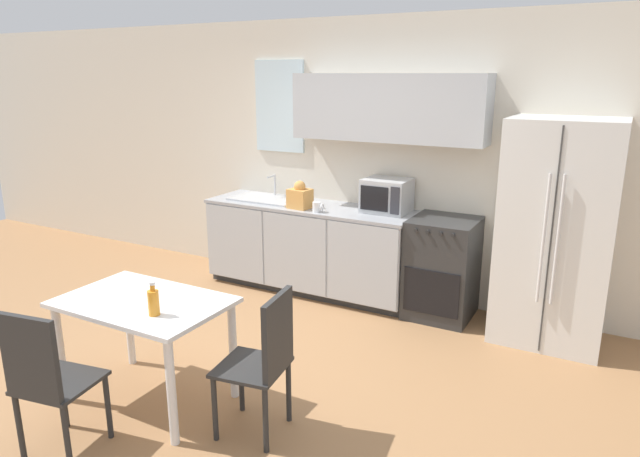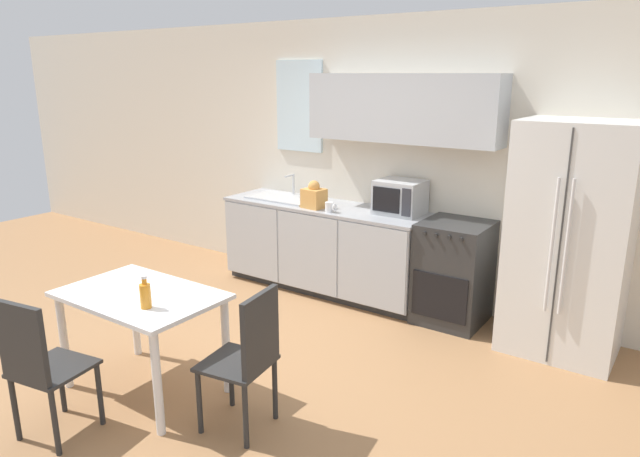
{
  "view_description": "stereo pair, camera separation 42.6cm",
  "coord_description": "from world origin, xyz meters",
  "px_view_note": "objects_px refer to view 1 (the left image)",
  "views": [
    {
      "loc": [
        2.34,
        -3.1,
        2.17
      ],
      "look_at": [
        0.37,
        0.51,
        1.05
      ],
      "focal_mm": 32.0,
      "sensor_mm": 36.0,
      "label": 1
    },
    {
      "loc": [
        2.71,
        -2.88,
        2.17
      ],
      "look_at": [
        0.37,
        0.51,
        1.05
      ],
      "focal_mm": 32.0,
      "sensor_mm": 36.0,
      "label": 2
    }
  ],
  "objects_px": {
    "dining_chair_side": "(266,355)",
    "drink_bottle": "(154,302)",
    "coffee_mug": "(317,207)",
    "dining_table": "(144,316)",
    "refrigerator": "(556,233)",
    "microwave": "(387,196)",
    "dining_chair_near": "(45,376)",
    "oven_range": "(442,268)"
  },
  "relations": [
    {
      "from": "coffee_mug",
      "to": "dining_chair_side",
      "type": "relative_size",
      "value": 0.12
    },
    {
      "from": "dining_table",
      "to": "drink_bottle",
      "type": "relative_size",
      "value": 5.09
    },
    {
      "from": "refrigerator",
      "to": "dining_table",
      "type": "bearing_deg",
      "value": -134.43
    },
    {
      "from": "refrigerator",
      "to": "dining_table",
      "type": "height_order",
      "value": "refrigerator"
    },
    {
      "from": "refrigerator",
      "to": "coffee_mug",
      "type": "distance_m",
      "value": 2.11
    },
    {
      "from": "dining_table",
      "to": "dining_chair_near",
      "type": "xyz_separation_m",
      "value": [
        -0.02,
        -0.74,
        -0.08
      ]
    },
    {
      "from": "oven_range",
      "to": "dining_table",
      "type": "distance_m",
      "value": 2.69
    },
    {
      "from": "oven_range",
      "to": "dining_chair_side",
      "type": "height_order",
      "value": "dining_chair_side"
    },
    {
      "from": "refrigerator",
      "to": "dining_chair_side",
      "type": "xyz_separation_m",
      "value": [
        -1.33,
        -2.25,
        -0.39
      ]
    },
    {
      "from": "dining_chair_near",
      "to": "drink_bottle",
      "type": "bearing_deg",
      "value": 56.94
    },
    {
      "from": "dining_chair_side",
      "to": "drink_bottle",
      "type": "relative_size",
      "value": 4.28
    },
    {
      "from": "microwave",
      "to": "dining_chair_side",
      "type": "xyz_separation_m",
      "value": [
        0.2,
        -2.37,
        -0.52
      ]
    },
    {
      "from": "refrigerator",
      "to": "dining_chair_near",
      "type": "xyz_separation_m",
      "value": [
        -2.28,
        -3.04,
        -0.39
      ]
    },
    {
      "from": "oven_range",
      "to": "microwave",
      "type": "relative_size",
      "value": 2.16
    },
    {
      "from": "oven_range",
      "to": "refrigerator",
      "type": "bearing_deg",
      "value": -2.21
    },
    {
      "from": "coffee_mug",
      "to": "dining_chair_side",
      "type": "height_order",
      "value": "coffee_mug"
    },
    {
      "from": "coffee_mug",
      "to": "dining_chair_side",
      "type": "distance_m",
      "value": 2.23
    },
    {
      "from": "dining_chair_side",
      "to": "drink_bottle",
      "type": "xyz_separation_m",
      "value": [
        -0.69,
        -0.2,
        0.28
      ]
    },
    {
      "from": "oven_range",
      "to": "refrigerator",
      "type": "xyz_separation_m",
      "value": [
        0.93,
        -0.04,
        0.46
      ]
    },
    {
      "from": "dining_table",
      "to": "dining_chair_side",
      "type": "bearing_deg",
      "value": 3.44
    },
    {
      "from": "drink_bottle",
      "to": "dining_chair_side",
      "type": "bearing_deg",
      "value": 15.86
    },
    {
      "from": "oven_range",
      "to": "refrigerator",
      "type": "height_order",
      "value": "refrigerator"
    },
    {
      "from": "coffee_mug",
      "to": "dining_table",
      "type": "xyz_separation_m",
      "value": [
        -0.15,
        -2.1,
        -0.33
      ]
    },
    {
      "from": "dining_table",
      "to": "drink_bottle",
      "type": "distance_m",
      "value": 0.34
    },
    {
      "from": "coffee_mug",
      "to": "microwave",
      "type": "bearing_deg",
      "value": 29.26
    },
    {
      "from": "oven_range",
      "to": "microwave",
      "type": "bearing_deg",
      "value": 171.73
    },
    {
      "from": "refrigerator",
      "to": "oven_range",
      "type": "bearing_deg",
      "value": 177.79
    },
    {
      "from": "oven_range",
      "to": "dining_chair_side",
      "type": "bearing_deg",
      "value": -99.84
    },
    {
      "from": "microwave",
      "to": "dining_table",
      "type": "xyz_separation_m",
      "value": [
        -0.73,
        -2.42,
        -0.44
      ]
    },
    {
      "from": "microwave",
      "to": "drink_bottle",
      "type": "distance_m",
      "value": 2.62
    },
    {
      "from": "coffee_mug",
      "to": "dining_chair_near",
      "type": "relative_size",
      "value": 0.12
    },
    {
      "from": "microwave",
      "to": "refrigerator",
      "type": "bearing_deg",
      "value": -4.59
    },
    {
      "from": "dining_chair_side",
      "to": "dining_chair_near",
      "type": "bearing_deg",
      "value": 121.53
    },
    {
      "from": "coffee_mug",
      "to": "dining_chair_side",
      "type": "xyz_separation_m",
      "value": [
        0.77,
        -2.05,
        -0.41
      ]
    },
    {
      "from": "dining_table",
      "to": "dining_chair_side",
      "type": "relative_size",
      "value": 1.19
    },
    {
      "from": "refrigerator",
      "to": "dining_chair_near",
      "type": "relative_size",
      "value": 1.98
    },
    {
      "from": "dining_chair_side",
      "to": "refrigerator",
      "type": "bearing_deg",
      "value": -38.86
    },
    {
      "from": "coffee_mug",
      "to": "dining_table",
      "type": "height_order",
      "value": "coffee_mug"
    },
    {
      "from": "oven_range",
      "to": "refrigerator",
      "type": "relative_size",
      "value": 0.5
    },
    {
      "from": "refrigerator",
      "to": "drink_bottle",
      "type": "xyz_separation_m",
      "value": [
        -2.02,
        -2.44,
        -0.11
      ]
    },
    {
      "from": "drink_bottle",
      "to": "microwave",
      "type": "bearing_deg",
      "value": 79.25
    },
    {
      "from": "microwave",
      "to": "dining_chair_side",
      "type": "relative_size",
      "value": 0.46
    }
  ]
}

